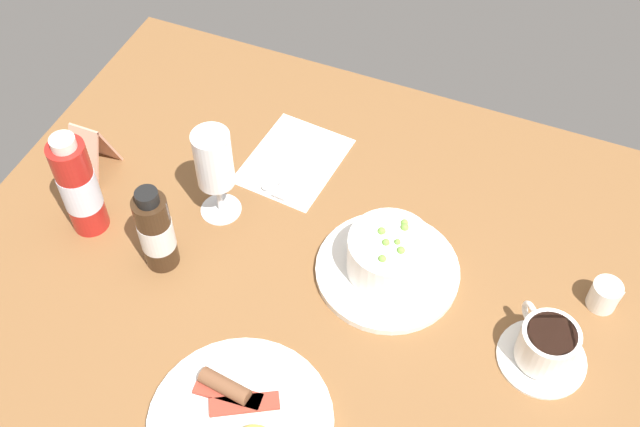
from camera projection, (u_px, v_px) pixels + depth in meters
ground_plane at (330, 275)px, 116.83cm from camera, size 110.00×84.00×3.00cm
porridge_bowl at (389, 259)px, 112.58cm from camera, size 21.00×21.00×8.41cm
cutlery_setting at (293, 162)px, 128.86cm from camera, size 15.47×18.86×0.90cm
coffee_cup at (546, 346)px, 103.97cm from camera, size 12.07×12.07×6.82cm
creamer_jug at (605, 295)px, 110.13cm from camera, size 5.08×4.17×5.06cm
wine_glass at (214, 163)px, 114.48cm from camera, size 6.34×6.34×16.37cm
sauce_bottle_red at (79, 187)px, 114.39cm from camera, size 5.60×5.60×18.52cm
sauce_bottle_brown at (156, 231)px, 111.38cm from camera, size 5.02×5.02×15.31cm
breakfast_plate at (241, 422)px, 99.78cm from camera, size 23.74×23.74×3.70cm
menu_card at (90, 150)px, 124.14cm from camera, size 5.16×7.87×9.88cm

